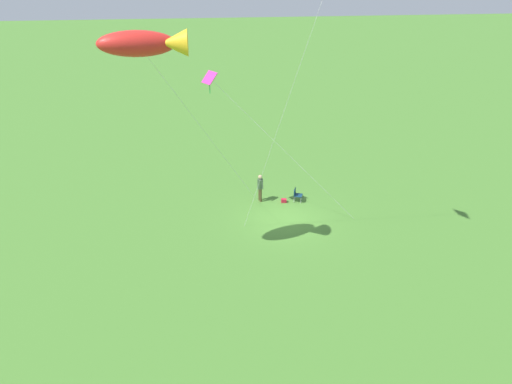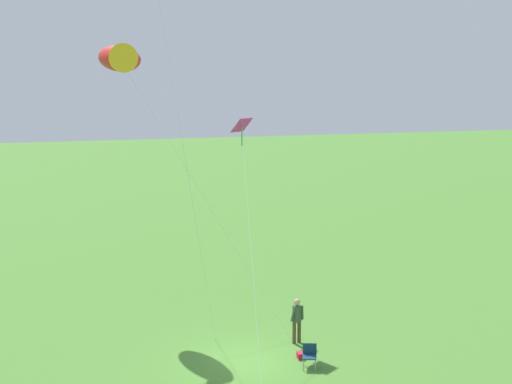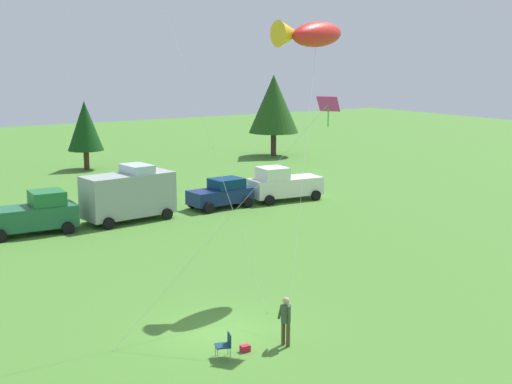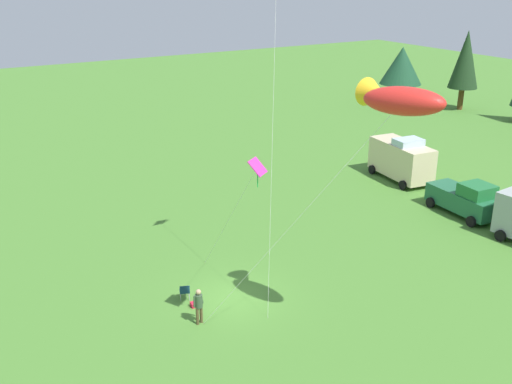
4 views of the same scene
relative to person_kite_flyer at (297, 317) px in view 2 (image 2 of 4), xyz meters
name	(u,v)px [view 2 (image 2 of 4)]	position (x,y,z in m)	size (l,w,h in m)	color
ground_plane	(243,362)	(-1.17, 2.38, -1.02)	(160.00, 160.00, 0.00)	#467C2D
person_kite_flyer	(297,317)	(0.00, 0.00, 0.00)	(0.41, 0.58, 1.74)	#4E4025
folding_chair	(310,354)	(-2.22, 0.28, -0.53)	(0.62, 0.62, 0.82)	#12334B
backpack_on_grass	(300,355)	(-1.42, 0.34, -0.91)	(0.32, 0.22, 0.22)	red
kite_large_fish	(120,58)	(5.32, 5.82, 9.61)	(7.33, 6.82, 11.26)	red
kite_diamond_rainbow	(243,135)	(2.47, 1.46, 6.67)	(8.41, 1.86, 8.33)	#D6309B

